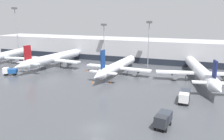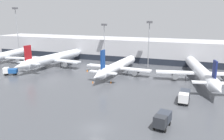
# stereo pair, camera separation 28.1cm
# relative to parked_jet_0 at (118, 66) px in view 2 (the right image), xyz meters

# --- Properties ---
(ground_plane) EXTENTS (320.00, 320.00, 0.00)m
(ground_plane) POSITION_rel_parked_jet_0_xyz_m (8.45, -35.12, -2.68)
(ground_plane) COLOR #424449
(terminal_building) EXTENTS (160.00, 27.04, 9.00)m
(terminal_building) POSITION_rel_parked_jet_0_xyz_m (8.60, 26.81, 1.81)
(terminal_building) COLOR #B2B2B7
(terminal_building) RESTS_ON ground_plane
(parked_jet_0) EXTENTS (22.24, 32.11, 9.39)m
(parked_jet_0) POSITION_rel_parked_jet_0_xyz_m (0.00, 0.00, 0.00)
(parked_jet_0) COLOR silver
(parked_jet_0) RESTS_ON ground_plane
(parked_jet_2) EXTENTS (25.58, 37.62, 8.29)m
(parked_jet_2) POSITION_rel_parked_jet_0_xyz_m (-49.40, 0.87, 0.08)
(parked_jet_2) COLOR silver
(parked_jet_2) RESTS_ON ground_plane
(parked_jet_3) EXTENTS (22.64, 36.35, 9.37)m
(parked_jet_3) POSITION_rel_parked_jet_0_xyz_m (-26.19, 2.25, 0.47)
(parked_jet_3) COLOR silver
(parked_jet_3) RESTS_ON ground_plane
(parked_jet_4) EXTENTS (25.00, 37.89, 8.65)m
(parked_jet_4) POSITION_rel_parked_jet_0_xyz_m (24.95, 0.91, 0.31)
(parked_jet_4) COLOR silver
(parked_jet_4) RESTS_ON ground_plane
(service_truck_0) EXTENTS (2.30, 5.29, 2.55)m
(service_truck_0) POSITION_rel_parked_jet_0_xyz_m (21.62, -17.80, -1.11)
(service_truck_0) COLOR #2D333D
(service_truck_0) RESTS_ON ground_plane
(service_truck_1) EXTENTS (4.53, 3.50, 2.48)m
(service_truck_1) POSITION_rel_parked_jet_0_xyz_m (-31.97, -13.34, -1.27)
(service_truck_1) COLOR #19478C
(service_truck_1) RESTS_ON ground_plane
(service_truck_2) EXTENTS (2.67, 4.62, 2.56)m
(service_truck_2) POSITION_rel_parked_jet_0_xyz_m (18.78, -30.76, -1.14)
(service_truck_2) COLOR #2D333D
(service_truck_2) RESTS_ON ground_plane
(traffic_cone_0) EXTENTS (0.40, 0.40, 0.68)m
(traffic_cone_0) POSITION_rel_parked_jet_0_xyz_m (-3.29, -11.85, -2.34)
(traffic_cone_0) COLOR orange
(traffic_cone_0) RESTS_ON ground_plane
(traffic_cone_1) EXTENTS (0.41, 0.41, 0.79)m
(traffic_cone_1) POSITION_rel_parked_jet_0_xyz_m (1.50, -10.08, -2.29)
(traffic_cone_1) COLOR orange
(traffic_cone_1) RESTS_ON ground_plane
(traffic_cone_2) EXTENTS (0.43, 0.43, 0.70)m
(traffic_cone_2) POSITION_rel_parked_jet_0_xyz_m (-11.01, -0.23, -2.33)
(traffic_cone_2) COLOR orange
(traffic_cone_2) RESTS_ON ground_plane
(traffic_cone_3) EXTENTS (0.50, 0.50, 0.66)m
(traffic_cone_3) POSITION_rel_parked_jet_0_xyz_m (-39.92, 3.55, -2.36)
(traffic_cone_3) COLOR orange
(traffic_cone_3) RESTS_ON ground_plane
(apron_light_mast_0) EXTENTS (1.80, 1.80, 15.70)m
(apron_light_mast_0) POSITION_rel_parked_jet_0_xyz_m (-11.13, 15.39, 9.94)
(apron_light_mast_0) COLOR gray
(apron_light_mast_0) RESTS_ON ground_plane
(apron_light_mast_1) EXTENTS (1.80, 1.80, 16.86)m
(apron_light_mast_1) POSITION_rel_parked_jet_0_xyz_m (7.18, 13.44, 10.76)
(apron_light_mast_1) COLOR gray
(apron_light_mast_1) RESTS_ON ground_plane
(apron_light_mast_2) EXTENTS (1.80, 1.80, 22.53)m
(apron_light_mast_2) POSITION_rel_parked_jet_0_xyz_m (-55.92, 16.24, 14.60)
(apron_light_mast_2) COLOR gray
(apron_light_mast_2) RESTS_ON ground_plane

